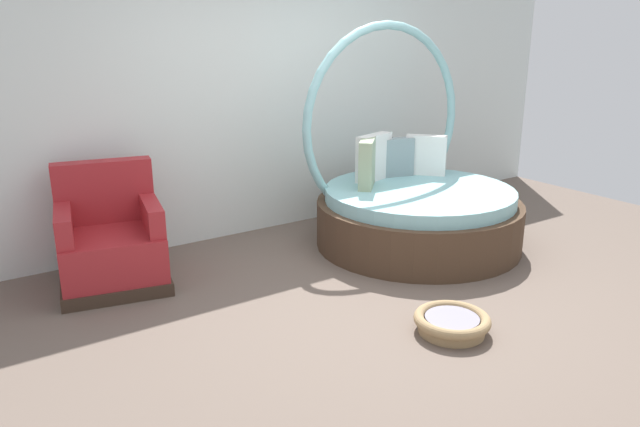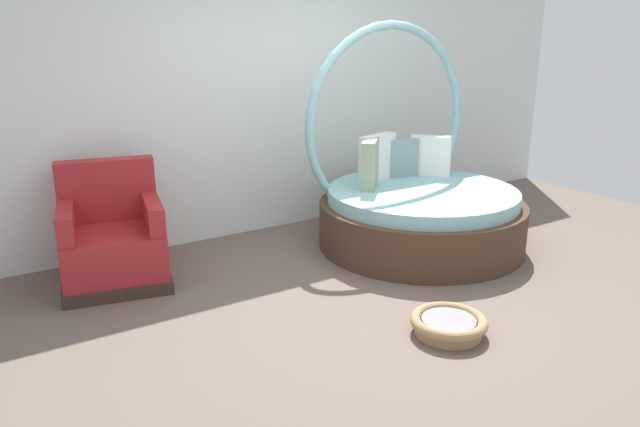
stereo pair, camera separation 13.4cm
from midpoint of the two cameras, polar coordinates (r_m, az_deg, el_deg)
name	(u,v)px [view 2 (the right image)]	position (r m, az deg, el deg)	size (l,w,h in m)	color
ground_plane	(384,298)	(4.66, 6.86, -7.94)	(8.00, 8.00, 0.02)	#66564C
back_wall	(258,98)	(5.94, -5.21, 10.81)	(8.00, 0.12, 2.61)	silver
round_daybed	(416,204)	(5.70, 9.68, 0.91)	(1.88, 1.88, 2.02)	#473323
red_armchair	(113,241)	(5.05, -18.20, -2.51)	(0.94, 0.94, 0.94)	#38281E
pet_basket	(448,324)	(4.17, 12.91, -10.13)	(0.51, 0.51, 0.13)	#9E7F56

